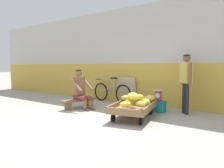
% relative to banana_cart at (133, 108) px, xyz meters
% --- Properties ---
extents(ground_plane, '(80.00, 80.00, 0.00)m').
position_rel_banana_cart_xyz_m(ground_plane, '(-0.68, -1.09, -0.24)').
color(ground_plane, '#A39E93').
extents(back_wall, '(16.00, 0.30, 3.16)m').
position_rel_banana_cart_xyz_m(back_wall, '(-0.68, 1.85, 1.34)').
color(back_wall, gold).
rests_on(back_wall, ground).
extents(banana_cart, '(1.14, 1.59, 0.36)m').
position_rel_banana_cart_xyz_m(banana_cart, '(0.00, 0.00, 0.00)').
color(banana_cart, '#8E6B47').
rests_on(banana_cart, ground).
extents(banana_pile, '(1.03, 1.44, 0.26)m').
position_rel_banana_cart_xyz_m(banana_pile, '(0.08, 0.01, 0.22)').
color(banana_pile, yellow).
rests_on(banana_pile, banana_cart).
extents(low_bench, '(0.46, 1.13, 0.27)m').
position_rel_banana_cart_xyz_m(low_bench, '(-1.90, 0.10, -0.04)').
color(low_bench, brown).
rests_on(low_bench, ground).
extents(vendor_seated, '(0.71, 0.54, 1.14)m').
position_rel_banana_cart_xyz_m(vendor_seated, '(-1.81, 0.08, 0.33)').
color(vendor_seated, brown).
rests_on(vendor_seated, ground).
extents(plastic_crate, '(0.36, 0.28, 0.30)m').
position_rel_banana_cart_xyz_m(plastic_crate, '(0.20, 0.97, -0.09)').
color(plastic_crate, '#19847F').
rests_on(plastic_crate, ground).
extents(weighing_scale, '(0.30, 0.30, 0.29)m').
position_rel_banana_cart_xyz_m(weighing_scale, '(0.20, 0.97, 0.21)').
color(weighing_scale, '#28282D').
rests_on(weighing_scale, plastic_crate).
extents(bicycle_near_left, '(1.66, 0.48, 0.86)m').
position_rel_banana_cart_xyz_m(bicycle_near_left, '(-1.69, 1.44, 0.11)').
color(bicycle_near_left, black).
rests_on(bicycle_near_left, ground).
extents(sign_board, '(0.70, 0.23, 0.88)m').
position_rel_banana_cart_xyz_m(sign_board, '(-1.21, 1.65, 0.20)').
color(sign_board, '#C6B289').
rests_on(sign_board, ground).
extents(customer_adult, '(0.36, 0.38, 1.53)m').
position_rel_banana_cart_xyz_m(customer_adult, '(0.87, 1.15, 0.71)').
color(customer_adult, '#232328').
rests_on(customer_adult, ground).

